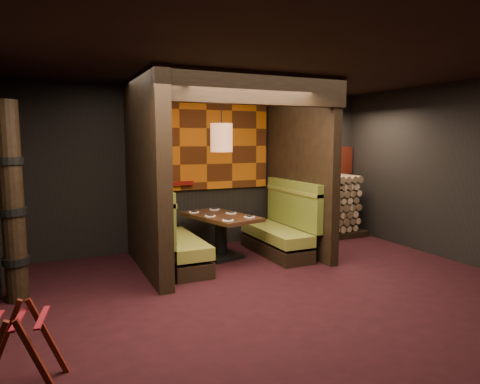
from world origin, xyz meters
name	(u,v)px	position (x,y,z in m)	size (l,w,h in m)	color
floor	(282,294)	(0.00, 0.00, -0.01)	(6.50, 5.50, 0.02)	black
ceiling	(285,62)	(0.00, 0.00, 2.86)	(6.50, 5.50, 0.02)	black
wall_back	(207,168)	(0.00, 2.76, 1.43)	(6.50, 0.02, 2.85)	black
wall_right	(466,173)	(3.26, 0.00, 1.43)	(0.02, 5.50, 2.85)	black
partition_left	(146,175)	(-1.35, 1.65, 1.43)	(0.20, 2.20, 2.85)	black
partition_right	(299,170)	(1.30, 1.70, 1.43)	(0.15, 2.10, 2.85)	black
header_beam	(257,88)	(-0.02, 0.70, 2.63)	(2.85, 0.18, 0.44)	black
tapa_back_panel	(206,146)	(-0.02, 2.71, 1.82)	(2.40, 0.06, 1.55)	#AB500B
tapa_side_panel	(150,146)	(-1.23, 1.82, 1.85)	(0.04, 1.85, 1.45)	#AB500B
lacquer_shelf	(177,183)	(-0.60, 2.65, 1.18)	(0.60, 0.12, 0.07)	#5D0F0A
booth_bench_left	(173,242)	(-0.96, 1.65, 0.40)	(0.68, 1.60, 1.14)	black
booth_bench_right	(281,231)	(0.93, 1.65, 0.40)	(0.68, 1.60, 1.14)	black
dining_table	(221,229)	(-0.10, 1.84, 0.48)	(1.07, 1.51, 0.72)	black
place_settings	(221,214)	(-0.10, 1.84, 0.73)	(0.83, 1.19, 0.03)	white
pendant_lamp	(221,138)	(-0.10, 1.79, 1.97)	(0.35, 0.35, 1.11)	#925D3C
luggage_rack	(20,348)	(-2.92, -1.02, 0.36)	(0.72, 0.56, 0.72)	#4A1309
totem_column	(12,204)	(-3.05, 1.10, 1.19)	(0.31, 0.31, 2.40)	black
firewood_stack	(323,207)	(2.29, 2.35, 0.61)	(1.73, 0.70, 1.22)	black
mosaic_header	(314,161)	(2.29, 2.68, 1.50)	(1.83, 0.10, 0.56)	maroon
bay_front_post	(295,169)	(1.39, 1.96, 1.43)	(0.08, 0.08, 2.85)	black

